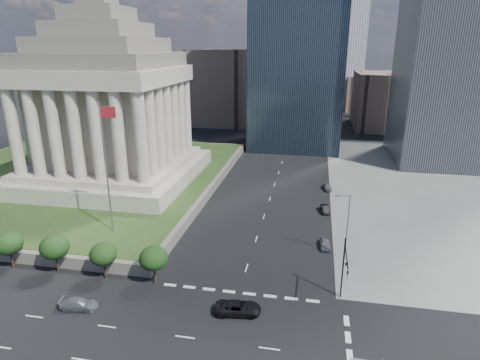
% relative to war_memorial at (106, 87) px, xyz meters
% --- Properties ---
extents(ground, '(500.00, 500.00, 0.00)m').
position_rel_war_memorial_xyz_m(ground, '(34.00, 52.00, -21.40)').
color(ground, black).
rests_on(ground, ground).
extents(plaza_terrace, '(66.00, 70.00, 1.80)m').
position_rel_war_memorial_xyz_m(plaza_terrace, '(-11.00, 2.00, -20.50)').
color(plaza_terrace, '#605C52').
rests_on(plaza_terrace, ground).
extents(plaza_lawn, '(64.00, 68.00, 0.10)m').
position_rel_war_memorial_xyz_m(plaza_lawn, '(-11.00, 2.00, -19.55)').
color(plaza_lawn, '#263E19').
rests_on(plaza_lawn, plaza_terrace).
extents(war_memorial, '(34.00, 34.00, 39.00)m').
position_rel_war_memorial_xyz_m(war_memorial, '(0.00, 0.00, 0.00)').
color(war_memorial, gray).
rests_on(war_memorial, plaza_lawn).
extents(flagpole, '(2.52, 0.24, 20.00)m').
position_rel_war_memorial_xyz_m(flagpole, '(12.17, -24.00, -8.29)').
color(flagpole, slate).
rests_on(flagpole, plaza_lawn).
extents(midrise_glass, '(26.00, 26.00, 60.00)m').
position_rel_war_memorial_xyz_m(midrise_glass, '(36.00, 47.00, 8.60)').
color(midrise_glass, black).
rests_on(midrise_glass, ground).
extents(building_filler_ne, '(20.00, 30.00, 20.00)m').
position_rel_war_memorial_xyz_m(building_filler_ne, '(66.00, 82.00, -11.40)').
color(building_filler_ne, brown).
rests_on(building_filler_ne, ground).
extents(building_filler_nw, '(24.00, 30.00, 28.00)m').
position_rel_war_memorial_xyz_m(building_filler_nw, '(4.00, 82.00, -7.40)').
color(building_filler_nw, brown).
rests_on(building_filler_nw, ground).
extents(traffic_signal_ne, '(0.30, 5.74, 8.00)m').
position_rel_war_memorial_xyz_m(traffic_signal_ne, '(46.50, -34.30, -16.15)').
color(traffic_signal_ne, black).
rests_on(traffic_signal_ne, ground).
extents(street_lamp_north, '(2.13, 0.22, 10.00)m').
position_rel_war_memorial_xyz_m(street_lamp_north, '(47.33, -23.00, -15.74)').
color(street_lamp_north, slate).
rests_on(street_lamp_north, ground).
extents(pickup_truck, '(5.60, 3.19, 1.47)m').
position_rel_war_memorial_xyz_m(pickup_truck, '(34.77, -38.00, -20.66)').
color(pickup_truck, black).
rests_on(pickup_truck, ground).
extents(suv_grey, '(4.59, 2.36, 1.27)m').
position_rel_war_memorial_xyz_m(suv_grey, '(16.20, -40.67, -20.76)').
color(suv_grey, slate).
rests_on(suv_grey, ground).
extents(parked_sedan_near, '(3.78, 1.68, 1.26)m').
position_rel_war_memorial_xyz_m(parked_sedan_near, '(44.76, -19.84, -20.77)').
color(parked_sedan_near, gray).
rests_on(parked_sedan_near, ground).
extents(parked_sedan_mid, '(3.90, 1.84, 1.24)m').
position_rel_war_memorial_xyz_m(parked_sedan_mid, '(44.89, -5.84, -20.78)').
color(parked_sedan_mid, black).
rests_on(parked_sedan_mid, ground).
extents(parked_sedan_far, '(3.95, 2.12, 1.28)m').
position_rel_war_memorial_xyz_m(parked_sedan_far, '(45.50, 6.56, -20.76)').
color(parked_sedan_far, slate).
rests_on(parked_sedan_far, ground).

